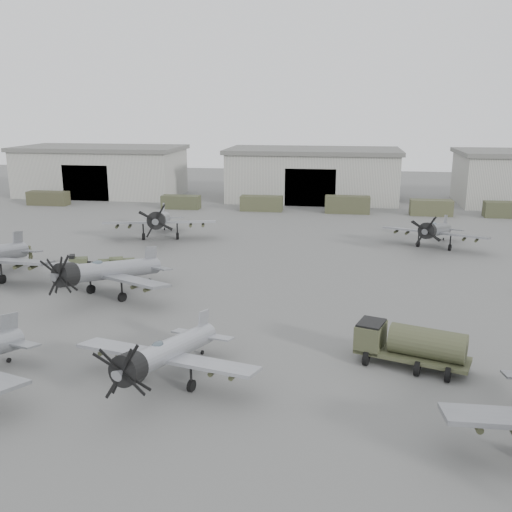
{
  "coord_description": "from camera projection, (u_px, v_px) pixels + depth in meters",
  "views": [
    {
      "loc": [
        5.25,
        -35.79,
        15.59
      ],
      "look_at": [
        -2.31,
        13.36,
        2.5
      ],
      "focal_mm": 40.0,
      "sensor_mm": 36.0,
      "label": 1
    }
  ],
  "objects": [
    {
      "name": "fuel_tanker",
      "position": [
        411.0,
        343.0,
        34.96
      ],
      "size": [
        7.19,
        4.28,
        2.64
      ],
      "rotation": [
        0.0,
        0.0,
        -0.32
      ],
      "color": "#42462D",
      "rests_on": "ground"
    },
    {
      "name": "support_truck_3",
      "position": [
        261.0,
        203.0,
        87.49
      ],
      "size": [
        6.45,
        2.2,
        2.29
      ],
      "primitive_type": "cube",
      "color": "#43462D",
      "rests_on": "ground"
    },
    {
      "name": "ground_crew",
      "position": [
        31.0,
        254.0,
        58.54
      ],
      "size": [
        0.6,
        0.75,
        1.79
      ],
      "primitive_type": "imported",
      "rotation": [
        0.0,
        0.0,
        1.28
      ],
      "color": "#41442C",
      "rests_on": "ground"
    },
    {
      "name": "aircraft_near_1",
      "position": [
        163.0,
        354.0,
        32.21
      ],
      "size": [
        11.25,
        10.12,
        4.47
      ],
      "rotation": [
        0.0,
        0.0,
        -0.23
      ],
      "color": "#A0A2A8",
      "rests_on": "ground"
    },
    {
      "name": "aircraft_far_0",
      "position": [
        160.0,
        220.0,
        68.06
      ],
      "size": [
        13.55,
        12.19,
        5.38
      ],
      "rotation": [
        0.0,
        0.0,
        0.23
      ],
      "color": "gray",
      "rests_on": "ground"
    },
    {
      "name": "support_truck_4",
      "position": [
        347.0,
        205.0,
        85.53
      ],
      "size": [
        6.66,
        2.2,
        2.59
      ],
      "primitive_type": "cube",
      "color": "#3F412B",
      "rests_on": "ground"
    },
    {
      "name": "support_truck_5",
      "position": [
        431.0,
        208.0,
        83.77
      ],
      "size": [
        6.08,
        2.2,
        2.31
      ],
      "primitive_type": "cube",
      "color": "#44462E",
      "rests_on": "ground"
    },
    {
      "name": "hangar_left",
      "position": [
        101.0,
        171.0,
        102.65
      ],
      "size": [
        29.0,
        14.8,
        8.7
      ],
      "color": "#B4B4A9",
      "rests_on": "ground"
    },
    {
      "name": "support_truck_6",
      "position": [
        504.0,
        210.0,
        82.28
      ],
      "size": [
        5.55,
        2.2,
        2.27
      ],
      "primitive_type": "cube",
      "color": "#3E402A",
      "rests_on": "ground"
    },
    {
      "name": "support_truck_2",
      "position": [
        181.0,
        202.0,
        89.4
      ],
      "size": [
        5.99,
        2.2,
        2.07
      ],
      "primitive_type": "cube",
      "color": "#3D412A",
      "rests_on": "ground"
    },
    {
      "name": "aircraft_far_1",
      "position": [
        435.0,
        230.0,
        63.81
      ],
      "size": [
        11.56,
        10.44,
        4.68
      ],
      "rotation": [
        0.0,
        0.0,
        -0.38
      ],
      "color": "gray",
      "rests_on": "ground"
    },
    {
      "name": "hangar_center",
      "position": [
        313.0,
        174.0,
        97.06
      ],
      "size": [
        29.0,
        14.8,
        8.7
      ],
      "color": "#B4B4A9",
      "rests_on": "ground"
    },
    {
      "name": "aircraft_mid_1",
      "position": [
        104.0,
        272.0,
        47.34
      ],
      "size": [
        12.28,
        11.14,
        5.04
      ],
      "rotation": [
        0.0,
        0.0,
        -0.43
      ],
      "color": "gray",
      "rests_on": "ground"
    },
    {
      "name": "ground",
      "position": [
        260.0,
        342.0,
        38.95
      ],
      "size": [
        220.0,
        220.0,
        0.0
      ],
      "primitive_type": "plane",
      "color": "#5A5B58",
      "rests_on": "ground"
    },
    {
      "name": "tug_trailer",
      "position": [
        93.0,
        261.0,
        57.3
      ],
      "size": [
        6.42,
        3.22,
        1.28
      ],
      "rotation": [
        0.0,
        0.0,
        0.33
      ],
      "color": "#3F462D",
      "rests_on": "ground"
    },
    {
      "name": "support_truck_0",
      "position": [
        48.0,
        198.0,
        92.66
      ],
      "size": [
        6.63,
        2.2,
        2.22
      ],
      "primitive_type": "cube",
      "color": "#3D3C27",
      "rests_on": "ground"
    }
  ]
}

